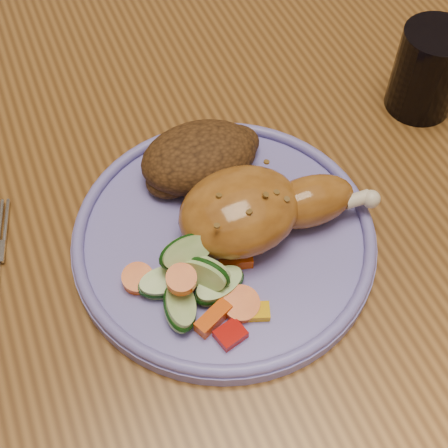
% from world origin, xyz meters
% --- Properties ---
extents(ground, '(4.00, 4.00, 0.00)m').
position_xyz_m(ground, '(0.00, 0.00, 0.00)').
color(ground, '#4E311B').
rests_on(ground, ground).
extents(dining_table, '(0.90, 1.40, 0.75)m').
position_xyz_m(dining_table, '(0.00, 0.00, 0.67)').
color(dining_table, brown).
rests_on(dining_table, ground).
extents(chair_far, '(0.42, 0.42, 0.91)m').
position_xyz_m(chair_far, '(0.00, 0.63, 0.49)').
color(chair_far, '#4C2D16').
rests_on(chair_far, ground).
extents(plate, '(0.25, 0.25, 0.01)m').
position_xyz_m(plate, '(-0.09, -0.06, 0.76)').
color(plate, '#6B64B4').
rests_on(plate, dining_table).
extents(plate_rim, '(0.25, 0.25, 0.01)m').
position_xyz_m(plate_rim, '(-0.09, -0.06, 0.77)').
color(plate_rim, '#6B64B4').
rests_on(plate_rim, plate).
extents(chicken_leg, '(0.17, 0.09, 0.05)m').
position_xyz_m(chicken_leg, '(-0.07, -0.06, 0.79)').
color(chicken_leg, '#995C20').
rests_on(chicken_leg, plate).
extents(rice_pilaf, '(0.11, 0.08, 0.05)m').
position_xyz_m(rice_pilaf, '(-0.09, 0.01, 0.78)').
color(rice_pilaf, '#462911').
rests_on(rice_pilaf, plate).
extents(vegetable_pile, '(0.10, 0.10, 0.05)m').
position_xyz_m(vegetable_pile, '(-0.14, -0.10, 0.78)').
color(vegetable_pile, '#A50A05').
rests_on(vegetable_pile, plate).
extents(drinking_glass, '(0.06, 0.06, 0.09)m').
position_xyz_m(drinking_glass, '(0.15, 0.02, 0.79)').
color(drinking_glass, black).
rests_on(drinking_glass, dining_table).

